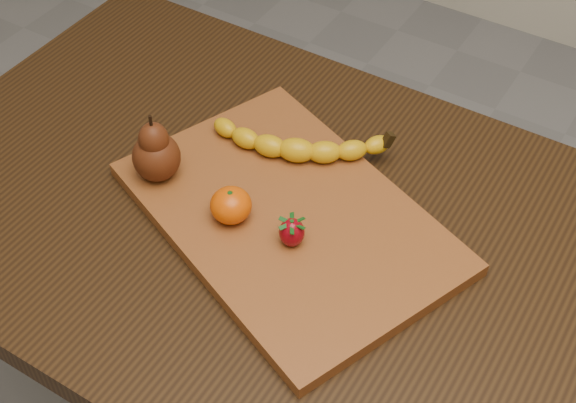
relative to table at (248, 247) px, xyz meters
The scene contains 6 objects.
table is the anchor object (origin of this frame).
cutting_board 0.13m from the table, ahead, with size 0.45×0.30×0.02m, color brown.
banana 0.17m from the table, 74.20° to the left, with size 0.22×0.06×0.03m, color #D9A50A, non-canonical shape.
pear 0.21m from the table, 164.10° to the right, with size 0.07×0.07×0.10m, color #4F200C, non-canonical shape.
mandarin 0.15m from the table, 76.56° to the right, with size 0.06×0.06×0.05m, color #D54A02.
strawberry 0.18m from the table, 23.27° to the right, with size 0.03×0.03×0.04m, color maroon, non-canonical shape.
Camera 1 is at (0.45, -0.62, 1.57)m, focal length 50.00 mm.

